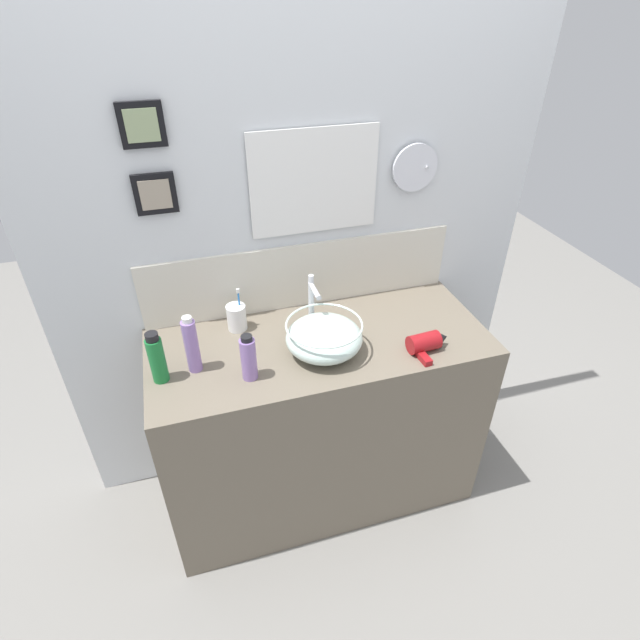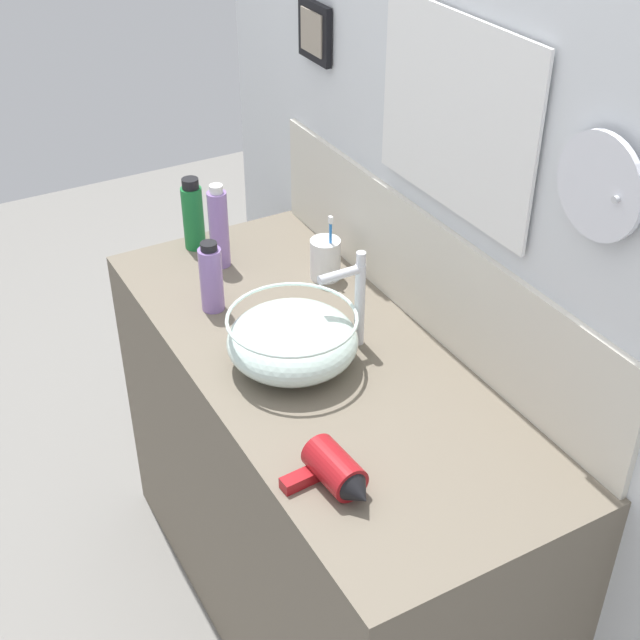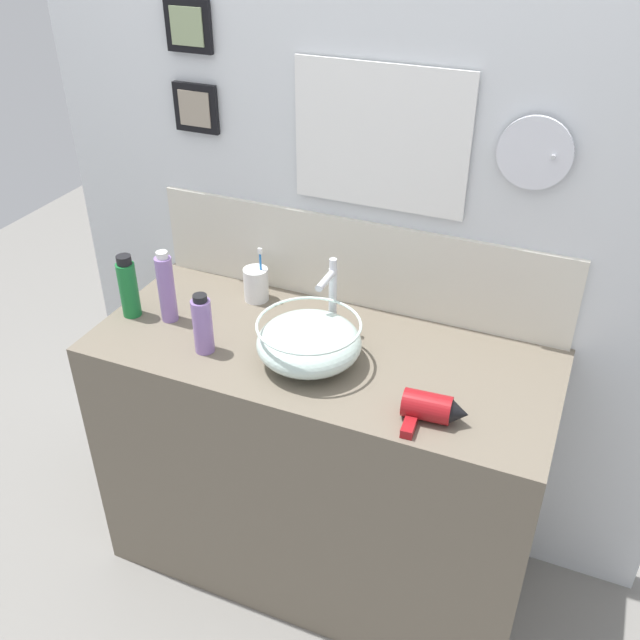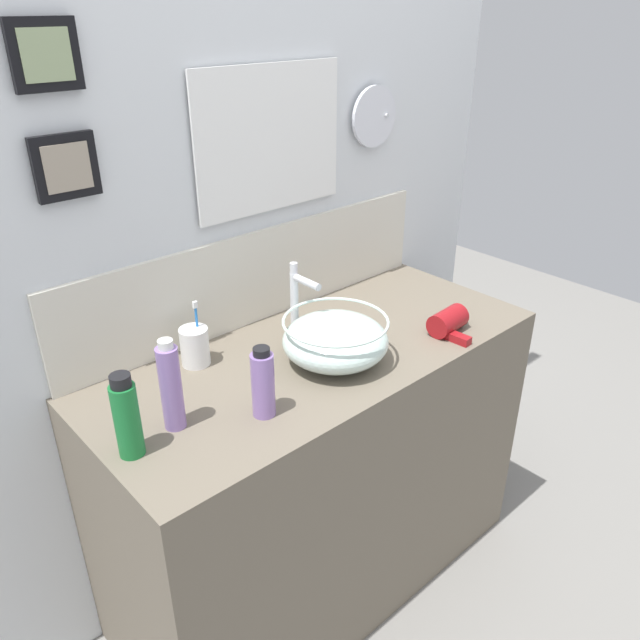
% 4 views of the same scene
% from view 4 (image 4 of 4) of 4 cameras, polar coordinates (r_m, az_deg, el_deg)
% --- Properties ---
extents(ground_plane, '(6.00, 6.00, 0.00)m').
position_cam_4_polar(ground_plane, '(2.34, 0.04, -21.99)').
color(ground_plane, gray).
extents(vanity_counter, '(1.34, 0.57, 0.89)m').
position_cam_4_polar(vanity_counter, '(2.03, 0.04, -13.78)').
color(vanity_counter, '#6B6051').
rests_on(vanity_counter, ground).
extents(back_panel, '(2.03, 0.10, 2.37)m').
position_cam_4_polar(back_panel, '(1.87, -6.49, 8.69)').
color(back_panel, silver).
rests_on(back_panel, ground).
extents(glass_bowl_sink, '(0.29, 0.29, 0.13)m').
position_cam_4_polar(glass_bowl_sink, '(1.69, 1.41, -1.81)').
color(glass_bowl_sink, silver).
rests_on(glass_bowl_sink, vanity_counter).
extents(faucet, '(0.02, 0.12, 0.24)m').
position_cam_4_polar(faucet, '(1.76, -2.11, 2.04)').
color(faucet, silver).
rests_on(faucet, vanity_counter).
extents(hair_drier, '(0.17, 0.14, 0.07)m').
position_cam_4_polar(hair_drier, '(1.90, 11.91, -0.04)').
color(hair_drier, maroon).
rests_on(hair_drier, vanity_counter).
extents(toothbrush_cup, '(0.08, 0.08, 0.18)m').
position_cam_4_polar(toothbrush_cup, '(1.72, -11.37, -2.37)').
color(toothbrush_cup, white).
rests_on(toothbrush_cup, vanity_counter).
extents(lotion_bottle, '(0.06, 0.06, 0.18)m').
position_cam_4_polar(lotion_bottle, '(1.47, -5.24, -5.79)').
color(lotion_bottle, '#8C6BB2').
rests_on(lotion_bottle, vanity_counter).
extents(soap_dispenser, '(0.05, 0.05, 0.23)m').
position_cam_4_polar(soap_dispenser, '(1.45, -13.48, -5.94)').
color(soap_dispenser, '#8C6BB2').
rests_on(soap_dispenser, vanity_counter).
extents(spray_bottle, '(0.06, 0.06, 0.20)m').
position_cam_4_polar(spray_bottle, '(1.40, -17.26, -8.49)').
color(spray_bottle, '#197233').
rests_on(spray_bottle, vanity_counter).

